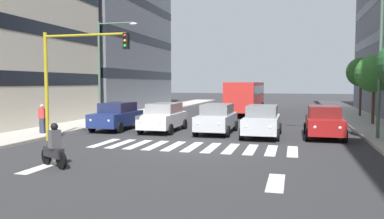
# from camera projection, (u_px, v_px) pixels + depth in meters

# --- Properties ---
(ground_plane) EXTENTS (180.00, 180.00, 0.00)m
(ground_plane) POSITION_uv_depth(u_px,v_px,m) (192.00, 147.00, 17.75)
(ground_plane) COLOR #2D2D30
(sidewalk_right) EXTENTS (3.21, 90.00, 0.15)m
(sidewalk_right) POSITION_uv_depth(u_px,v_px,m) (15.00, 138.00, 20.24)
(sidewalk_right) COLOR #B2ADA3
(sidewalk_right) RESTS_ON ground_plane
(building_right_block_0) EXTENTS (12.02, 18.25, 19.14)m
(building_right_block_0) POSITION_uv_depth(u_px,v_px,m) (95.00, 24.00, 43.11)
(building_right_block_0) COLOR slate
(building_right_block_0) RESTS_ON ground_plane
(crosswalk_markings) EXTENTS (9.45, 2.80, 0.01)m
(crosswalk_markings) POSITION_uv_depth(u_px,v_px,m) (192.00, 147.00, 17.75)
(crosswalk_markings) COLOR silver
(crosswalk_markings) RESTS_ON ground_plane
(lane_arrow_0) EXTENTS (0.50, 2.20, 0.01)m
(lane_arrow_0) POSITION_uv_depth(u_px,v_px,m) (276.00, 183.00, 11.41)
(lane_arrow_0) COLOR silver
(lane_arrow_0) RESTS_ON ground_plane
(lane_arrow_1) EXTENTS (0.50, 2.20, 0.01)m
(lane_arrow_1) POSITION_uv_depth(u_px,v_px,m) (41.00, 167.00, 13.49)
(lane_arrow_1) COLOR silver
(lane_arrow_1) RESTS_ON ground_plane
(car_0) EXTENTS (2.02, 4.44, 1.72)m
(car_0) POSITION_uv_depth(u_px,v_px,m) (324.00, 121.00, 20.72)
(car_0) COLOR maroon
(car_0) RESTS_ON ground_plane
(car_1) EXTENTS (2.02, 4.44, 1.72)m
(car_1) POSITION_uv_depth(u_px,v_px,m) (262.00, 121.00, 21.06)
(car_1) COLOR #B2B7BC
(car_1) RESTS_ON ground_plane
(car_2) EXTENTS (2.02, 4.44, 1.72)m
(car_2) POSITION_uv_depth(u_px,v_px,m) (217.00, 118.00, 22.45)
(car_2) COLOR #B2B7BC
(car_2) RESTS_ON ground_plane
(car_3) EXTENTS (2.02, 4.44, 1.72)m
(car_3) POSITION_uv_depth(u_px,v_px,m) (164.00, 117.00, 23.32)
(car_3) COLOR silver
(car_3) RESTS_ON ground_plane
(car_4) EXTENTS (2.02, 4.44, 1.72)m
(car_4) POSITION_uv_depth(u_px,v_px,m) (117.00, 116.00, 24.14)
(car_4) COLOR navy
(car_4) RESTS_ON ground_plane
(bus_behind_traffic) EXTENTS (2.78, 10.50, 3.00)m
(bus_behind_traffic) POSITION_uv_depth(u_px,v_px,m) (246.00, 95.00, 35.85)
(bus_behind_traffic) COLOR red
(bus_behind_traffic) RESTS_ON ground_plane
(motorcycle_with_rider) EXTENTS (1.55, 0.89, 1.57)m
(motorcycle_with_rider) POSITION_uv_depth(u_px,v_px,m) (54.00, 149.00, 13.51)
(motorcycle_with_rider) COLOR black
(motorcycle_with_rider) RESTS_ON ground_plane
(traffic_light_gantry) EXTENTS (4.65, 0.36, 5.50)m
(traffic_light_gantry) POSITION_uv_depth(u_px,v_px,m) (69.00, 68.00, 19.07)
(traffic_light_gantry) COLOR #AD991E
(traffic_light_gantry) RESTS_ON ground_plane
(street_lamp_left) EXTENTS (3.29, 0.28, 7.80)m
(street_lamp_left) POSITION_uv_depth(u_px,v_px,m) (369.00, 44.00, 19.37)
(street_lamp_left) COLOR #4C6B56
(street_lamp_left) RESTS_ON sidewalk_left
(street_lamp_right) EXTENTS (2.96, 0.28, 7.04)m
(street_lamp_right) POSITION_uv_depth(u_px,v_px,m) (105.00, 61.00, 26.59)
(street_lamp_right) COLOR #4C6B56
(street_lamp_right) RESTS_ON sidewalk_right
(street_tree_1) EXTENTS (2.54, 2.54, 4.70)m
(street_tree_1) POSITION_uv_depth(u_px,v_px,m) (374.00, 74.00, 26.04)
(street_tree_1) COLOR #513823
(street_tree_1) RESTS_ON sidewalk_left
(street_tree_2) EXTENTS (2.44, 2.44, 4.95)m
(street_tree_2) POSITION_uv_depth(u_px,v_px,m) (361.00, 72.00, 32.44)
(street_tree_2) COLOR #513823
(street_tree_2) RESTS_ON sidewalk_left
(pedestrian_waiting) EXTENTS (0.36, 0.24, 1.63)m
(pedestrian_waiting) POSITION_uv_depth(u_px,v_px,m) (42.00, 118.00, 21.37)
(pedestrian_waiting) COLOR #2D3347
(pedestrian_waiting) RESTS_ON sidewalk_right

